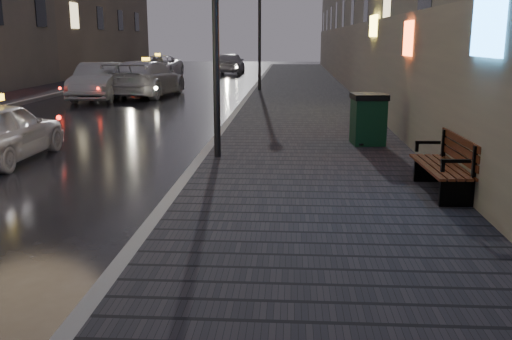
{
  "coord_description": "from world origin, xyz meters",
  "views": [
    {
      "loc": [
        3.4,
        -5.79,
        2.61
      ],
      "look_at": [
        2.93,
        1.78,
        0.85
      ],
      "focal_mm": 40.0,
      "sensor_mm": 36.0,
      "label": 1
    }
  ],
  "objects_px": {
    "taxi_far": "(158,67)",
    "car_far": "(230,63)",
    "trash_bin": "(368,119)",
    "car_left_mid": "(99,81)",
    "bench": "(447,165)",
    "lamp_far": "(260,19)",
    "taxi_mid": "(147,78)"
  },
  "relations": [
    {
      "from": "bench",
      "to": "taxi_mid",
      "type": "bearing_deg",
      "value": 116.52
    },
    {
      "from": "lamp_far",
      "to": "car_far",
      "type": "xyz_separation_m",
      "value": [
        -2.98,
        14.71,
        -2.69
      ]
    },
    {
      "from": "bench",
      "to": "car_far",
      "type": "distance_m",
      "value": 34.11
    },
    {
      "from": "taxi_far",
      "to": "car_far",
      "type": "distance_m",
      "value": 6.23
    },
    {
      "from": "trash_bin",
      "to": "car_far",
      "type": "distance_m",
      "value": 29.71
    },
    {
      "from": "bench",
      "to": "taxi_far",
      "type": "relative_size",
      "value": 0.35
    },
    {
      "from": "car_left_mid",
      "to": "taxi_far",
      "type": "relative_size",
      "value": 0.89
    },
    {
      "from": "trash_bin",
      "to": "car_left_mid",
      "type": "xyz_separation_m",
      "value": [
        -10.06,
        10.76,
        0.03
      ]
    },
    {
      "from": "lamp_far",
      "to": "taxi_far",
      "type": "bearing_deg",
      "value": 125.58
    },
    {
      "from": "trash_bin",
      "to": "car_far",
      "type": "xyz_separation_m",
      "value": [
        -6.35,
        29.02,
        0.04
      ]
    },
    {
      "from": "trash_bin",
      "to": "car_far",
      "type": "bearing_deg",
      "value": 96.56
    },
    {
      "from": "car_left_mid",
      "to": "taxi_far",
      "type": "distance_m",
      "value": 13.84
    },
    {
      "from": "bench",
      "to": "taxi_far",
      "type": "xyz_separation_m",
      "value": [
        -11.42,
        28.94,
        0.12
      ]
    },
    {
      "from": "lamp_far",
      "to": "car_far",
      "type": "relative_size",
      "value": 1.13
    },
    {
      "from": "trash_bin",
      "to": "car_left_mid",
      "type": "height_order",
      "value": "car_left_mid"
    },
    {
      "from": "taxi_mid",
      "to": "car_left_mid",
      "type": "bearing_deg",
      "value": 51.02
    },
    {
      "from": "lamp_far",
      "to": "taxi_mid",
      "type": "relative_size",
      "value": 0.95
    },
    {
      "from": "taxi_far",
      "to": "lamp_far",
      "type": "bearing_deg",
      "value": -52.38
    },
    {
      "from": "lamp_far",
      "to": "trash_bin",
      "type": "xyz_separation_m",
      "value": [
        3.36,
        -14.31,
        -2.73
      ]
    },
    {
      "from": "lamp_far",
      "to": "car_left_mid",
      "type": "distance_m",
      "value": 8.05
    },
    {
      "from": "taxi_far",
      "to": "trash_bin",
      "type": "bearing_deg",
      "value": -64.42
    },
    {
      "from": "lamp_far",
      "to": "trash_bin",
      "type": "relative_size",
      "value": 4.42
    },
    {
      "from": "car_left_mid",
      "to": "taxi_mid",
      "type": "height_order",
      "value": "taxi_mid"
    },
    {
      "from": "bench",
      "to": "trash_bin",
      "type": "relative_size",
      "value": 1.56
    },
    {
      "from": "car_left_mid",
      "to": "taxi_mid",
      "type": "xyz_separation_m",
      "value": [
        1.65,
        1.64,
        0.02
      ]
    },
    {
      "from": "taxi_far",
      "to": "taxi_mid",
      "type": "bearing_deg",
      "value": -77.28
    },
    {
      "from": "bench",
      "to": "trash_bin",
      "type": "xyz_separation_m",
      "value": [
        -0.71,
        4.35,
        0.13
      ]
    },
    {
      "from": "trash_bin",
      "to": "taxi_far",
      "type": "height_order",
      "value": "taxi_far"
    },
    {
      "from": "bench",
      "to": "trash_bin",
      "type": "height_order",
      "value": "trash_bin"
    },
    {
      "from": "trash_bin",
      "to": "car_left_mid",
      "type": "distance_m",
      "value": 14.73
    },
    {
      "from": "taxi_far",
      "to": "car_far",
      "type": "bearing_deg",
      "value": 47.53
    },
    {
      "from": "bench",
      "to": "lamp_far",
      "type": "bearing_deg",
      "value": 100.26
    }
  ]
}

